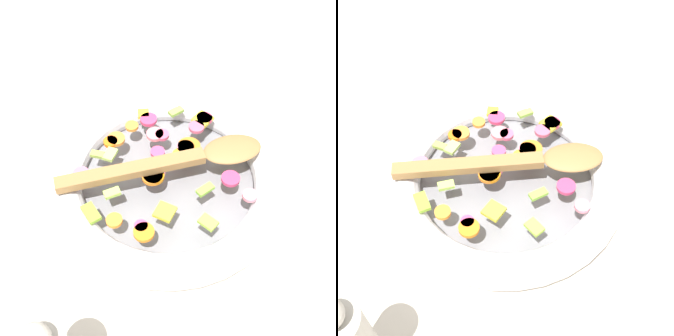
% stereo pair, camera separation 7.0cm
% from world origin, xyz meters
% --- Properties ---
extents(ground_plane, '(4.00, 4.00, 0.00)m').
position_xyz_m(ground_plane, '(0.00, 0.00, 0.00)').
color(ground_plane, beige).
extents(skillet, '(0.36, 0.36, 0.05)m').
position_xyz_m(skillet, '(0.00, 0.00, 0.02)').
color(skillet, slate).
rests_on(skillet, ground_plane).
extents(chopped_vegetables, '(0.27, 0.26, 0.01)m').
position_xyz_m(chopped_vegetables, '(0.01, -0.01, 0.05)').
color(chopped_vegetables, orange).
rests_on(chopped_vegetables, skillet).
extents(wooden_spoon, '(0.28, 0.21, 0.01)m').
position_xyz_m(wooden_spoon, '(-0.02, -0.01, 0.06)').
color(wooden_spoon, olive).
rests_on(wooden_spoon, chopped_vegetables).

